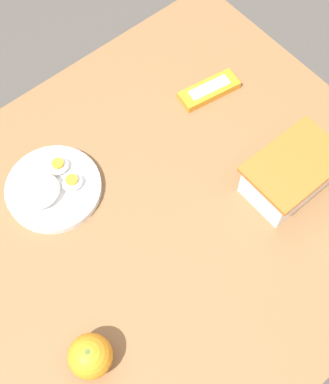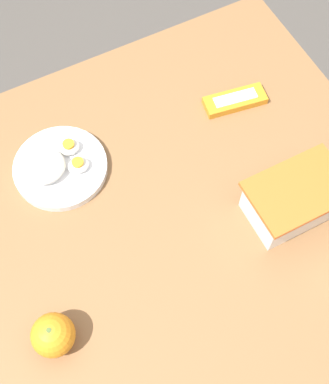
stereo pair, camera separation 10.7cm
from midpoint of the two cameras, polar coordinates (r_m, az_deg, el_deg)
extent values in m
plane|color=#4C4742|center=(1.75, 1.04, -12.26)|extent=(10.00, 10.00, 0.00)
cube|color=brown|center=(1.09, 1.62, -3.05)|extent=(1.03, 0.86, 0.03)
cylinder|color=brown|center=(1.69, 9.14, 9.01)|extent=(0.05, 0.05, 0.68)
cube|color=white|center=(1.09, 16.41, -1.13)|extent=(0.18, 0.11, 0.08)
cube|color=beige|center=(1.10, 16.22, -1.45)|extent=(0.16, 0.10, 0.05)
cube|color=orange|center=(1.05, 17.04, -0.02)|extent=(0.19, 0.13, 0.01)
ellipsoid|color=gray|center=(1.08, 16.70, -1.21)|extent=(0.05, 0.05, 0.02)
sphere|color=orange|center=(0.97, -8.66, -15.19)|extent=(0.08, 0.08, 0.08)
cylinder|color=#4C662D|center=(0.94, -8.98, -14.72)|extent=(0.01, 0.01, 0.00)
cylinder|color=white|center=(1.13, -8.41, 2.33)|extent=(0.20, 0.20, 0.02)
ellipsoid|color=white|center=(1.10, -10.02, 2.41)|extent=(0.09, 0.08, 0.04)
ellipsoid|color=white|center=(1.13, -7.47, 4.49)|extent=(0.04, 0.04, 0.02)
cylinder|color=#F4A823|center=(1.12, -7.55, 4.84)|extent=(0.02, 0.02, 0.01)
ellipsoid|color=white|center=(1.10, -6.45, 2.57)|extent=(0.04, 0.04, 0.02)
cylinder|color=#F4A823|center=(1.09, -6.52, 2.91)|extent=(0.02, 0.02, 0.01)
cube|color=orange|center=(1.23, 10.02, 9.37)|extent=(0.15, 0.07, 0.02)
cube|color=white|center=(1.22, 10.09, 9.65)|extent=(0.10, 0.04, 0.00)
camera|label=1|loc=(0.05, -87.12, 5.64)|focal=50.00mm
camera|label=2|loc=(0.05, 92.88, -5.64)|focal=50.00mm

